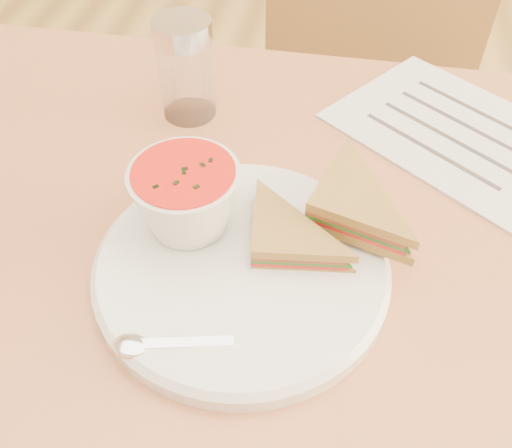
% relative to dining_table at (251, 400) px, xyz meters
% --- Properties ---
extents(dining_table, '(1.00, 0.70, 0.75)m').
position_rel_dining_table_xyz_m(dining_table, '(0.00, 0.00, 0.00)').
color(dining_table, '#99532F').
rests_on(dining_table, floor).
extents(chair_far, '(0.48, 0.48, 0.98)m').
position_rel_dining_table_xyz_m(chair_far, '(0.14, 0.51, 0.12)').
color(chair_far, brown).
rests_on(chair_far, floor).
extents(plate, '(0.34, 0.34, 0.02)m').
position_rel_dining_table_xyz_m(plate, '(0.00, -0.05, 0.38)').
color(plate, silver).
rests_on(plate, dining_table).
extents(soup_bowl, '(0.13, 0.13, 0.07)m').
position_rel_dining_table_xyz_m(soup_bowl, '(-0.05, -0.02, 0.43)').
color(soup_bowl, silver).
rests_on(soup_bowl, plate).
extents(sandwich_half_a, '(0.11, 0.11, 0.03)m').
position_rel_dining_table_xyz_m(sandwich_half_a, '(0.01, -0.06, 0.41)').
color(sandwich_half_a, '#A27B39').
rests_on(sandwich_half_a, plate).
extents(sandwich_half_b, '(0.13, 0.13, 0.03)m').
position_rel_dining_table_xyz_m(sandwich_half_b, '(0.06, -0.01, 0.42)').
color(sandwich_half_b, '#A27B39').
rests_on(sandwich_half_b, plate).
extents(spoon, '(0.16, 0.07, 0.01)m').
position_rel_dining_table_xyz_m(spoon, '(-0.02, -0.15, 0.40)').
color(spoon, silver).
rests_on(spoon, plate).
extents(paper_menu, '(0.34, 0.32, 0.00)m').
position_rel_dining_table_xyz_m(paper_menu, '(0.21, 0.20, 0.38)').
color(paper_menu, silver).
rests_on(paper_menu, dining_table).
extents(condiment_shaker, '(0.07, 0.07, 0.12)m').
position_rel_dining_table_xyz_m(condiment_shaker, '(-0.11, 0.19, 0.44)').
color(condiment_shaker, silver).
rests_on(condiment_shaker, dining_table).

